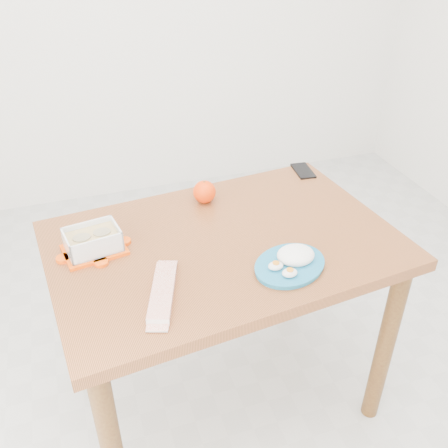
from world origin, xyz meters
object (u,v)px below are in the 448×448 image
object	(u,v)px
food_container	(93,241)
rice_plate	(292,260)
dining_table	(224,269)
smartphone	(303,171)
orange_fruit	(204,192)

from	to	relation	value
food_container	rice_plate	distance (m)	0.59
dining_table	food_container	xyz separation A→B (m)	(-0.39, 0.07, 0.15)
food_container	smartphone	xyz separation A→B (m)	(0.83, 0.28, -0.03)
rice_plate	smartphone	size ratio (longest dim) A/B	2.36
food_container	rice_plate	xyz separation A→B (m)	(0.54, -0.25, -0.02)
dining_table	food_container	bearing A→B (deg)	164.13
orange_fruit	rice_plate	size ratio (longest dim) A/B	0.27
dining_table	rice_plate	world-z (taller)	rice_plate
dining_table	smartphone	distance (m)	0.57
food_container	rice_plate	size ratio (longest dim) A/B	0.67
rice_plate	dining_table	bearing A→B (deg)	102.17
dining_table	rice_plate	size ratio (longest dim) A/B	3.80
dining_table	rice_plate	bearing A→B (deg)	-58.30
dining_table	food_container	world-z (taller)	food_container
food_container	rice_plate	world-z (taller)	food_container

